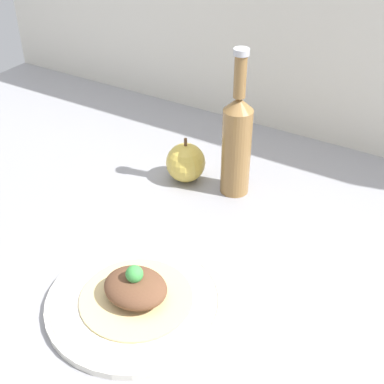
% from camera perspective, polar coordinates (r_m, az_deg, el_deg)
% --- Properties ---
extents(ground_plane, '(1.80, 1.10, 0.04)m').
position_cam_1_polar(ground_plane, '(1.03, -2.83, -6.02)').
color(ground_plane, gray).
extents(plate, '(0.29, 0.29, 0.02)m').
position_cam_1_polar(plate, '(0.89, -5.93, -11.45)').
color(plate, silver).
rests_on(plate, ground_plane).
extents(plated_food, '(0.18, 0.18, 0.07)m').
position_cam_1_polar(plated_food, '(0.87, -6.03, -10.30)').
color(plated_food, '#D6BC7F').
rests_on(plated_food, plate).
extents(cider_bottle, '(0.06, 0.06, 0.31)m').
position_cam_1_polar(cider_bottle, '(1.09, 4.79, 5.39)').
color(cider_bottle, olive).
rests_on(cider_bottle, ground_plane).
extents(apple, '(0.09, 0.09, 0.10)m').
position_cam_1_polar(apple, '(1.16, -0.68, 3.16)').
color(apple, gold).
rests_on(apple, ground_plane).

